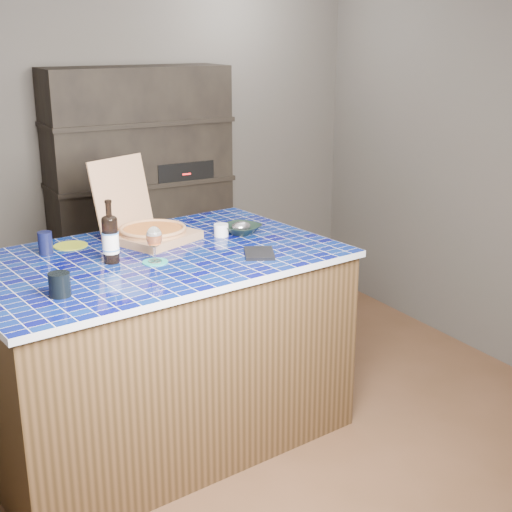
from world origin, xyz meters
TOP-DOWN VIEW (x-y plane):
  - room at (0.00, 0.00)m, footprint 3.50×3.50m
  - shelving_unit at (0.00, 1.53)m, footprint 1.20×0.41m
  - kitchen_island at (-0.47, 0.15)m, footprint 1.91×1.34m
  - pizza_box at (-0.37, 0.42)m, footprint 0.52×0.56m
  - mead_bottle at (-0.67, 0.15)m, footprint 0.08×0.08m
  - teal_trivet at (-0.50, 0.04)m, footprint 0.12×0.12m
  - wine_glass at (-0.50, 0.04)m, footprint 0.08×0.08m
  - tumbler at (-1.00, -0.18)m, footprint 0.09×0.09m
  - dvd_case at (-0.01, -0.09)m, footprint 0.21×0.24m
  - bowl at (0.09, 0.28)m, footprint 0.27×0.27m
  - foil_contents at (0.09, 0.28)m, footprint 0.11×0.09m
  - white_jar at (-0.02, 0.29)m, footprint 0.08×0.08m
  - navy_cup at (-0.91, 0.44)m, footprint 0.07×0.07m
  - green_trivet at (-0.77, 0.51)m, footprint 0.17×0.17m

SIDE VIEW (x-z plane):
  - kitchen_island at x=-0.47m, z-range 0.00..0.98m
  - shelving_unit at x=0.00m, z-range 0.00..1.80m
  - teal_trivet at x=-0.50m, z-range 0.98..0.98m
  - green_trivet at x=-0.77m, z-range 0.98..0.98m
  - dvd_case at x=-0.01m, z-range 0.98..0.99m
  - bowl at x=0.09m, z-range 0.98..1.03m
  - white_jar at x=-0.02m, z-range 0.98..1.04m
  - foil_contents at x=0.09m, z-range 0.99..1.04m
  - tumbler at x=-1.00m, z-range 0.98..1.08m
  - navy_cup at x=-0.91m, z-range 0.98..1.09m
  - pizza_box at x=-0.37m, z-range 0.83..1.24m
  - mead_bottle at x=-0.67m, z-range 0.94..1.24m
  - wine_glass at x=-0.50m, z-range 1.01..1.18m
  - room at x=0.00m, z-range -0.50..3.00m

